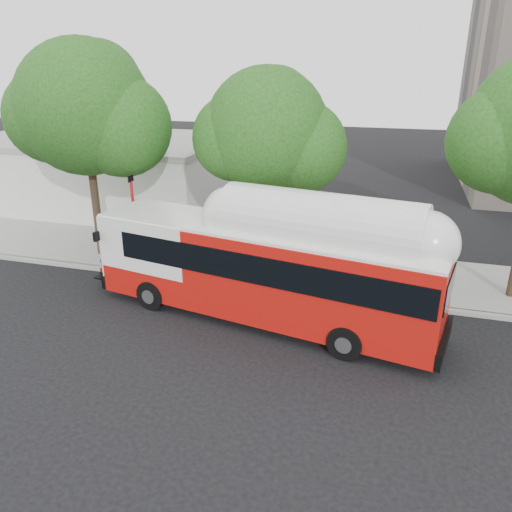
{
  "coord_description": "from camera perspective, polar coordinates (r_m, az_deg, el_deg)",
  "views": [
    {
      "loc": [
        4.24,
        -13.91,
        8.7
      ],
      "look_at": [
        -0.59,
        3.0,
        1.82
      ],
      "focal_mm": 35.0,
      "sensor_mm": 36.0,
      "label": 1
    }
  ],
  "objects": [
    {
      "name": "street_tree_left",
      "position": [
        23.38,
        -17.89,
        15.24
      ],
      "size": [
        6.67,
        5.8,
        9.74
      ],
      "color": "#2D2116",
      "rests_on": "ground"
    },
    {
      "name": "sidewalk",
      "position": [
        22.56,
        3.89,
        -1.16
      ],
      "size": [
        60.0,
        5.0,
        0.15
      ],
      "primitive_type": "cube",
      "color": "gray",
      "rests_on": "ground"
    },
    {
      "name": "ground",
      "position": [
        16.94,
        -0.88,
        -9.53
      ],
      "size": [
        120.0,
        120.0,
        0.0
      ],
      "primitive_type": "plane",
      "color": "black",
      "rests_on": "ground"
    },
    {
      "name": "signal_pole",
      "position": [
        22.24,
        -13.69,
        3.69
      ],
      "size": [
        0.12,
        0.4,
        4.24
      ],
      "color": "red",
      "rests_on": "ground"
    },
    {
      "name": "transit_bus",
      "position": [
        17.46,
        0.96,
        -1.8
      ],
      "size": [
        13.47,
        4.96,
        3.92
      ],
      "rotation": [
        0.0,
        0.0,
        -0.19
      ],
      "color": "#BA130C",
      "rests_on": "ground"
    },
    {
      "name": "street_tree_mid",
      "position": [
        20.74,
        2.38,
        13.6
      ],
      "size": [
        5.75,
        5.0,
        8.62
      ],
      "color": "#2D2116",
      "rests_on": "ground"
    },
    {
      "name": "red_curb_segment",
      "position": [
        21.07,
        -5.64,
        -2.9
      ],
      "size": [
        10.0,
        0.32,
        0.16
      ],
      "primitive_type": "cube",
      "color": "maroon",
      "rests_on": "ground"
    },
    {
      "name": "low_commercial_bldg",
      "position": [
        33.98,
        -17.13,
        9.32
      ],
      "size": [
        16.2,
        10.2,
        4.25
      ],
      "color": "silver",
      "rests_on": "ground"
    },
    {
      "name": "curb_strip",
      "position": [
        20.24,
        2.31,
        -3.88
      ],
      "size": [
        60.0,
        0.3,
        0.15
      ],
      "primitive_type": "cube",
      "color": "gray",
      "rests_on": "ground"
    }
  ]
}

